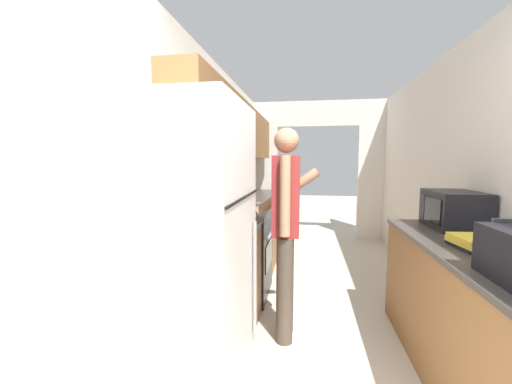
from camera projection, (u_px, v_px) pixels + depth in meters
name	position (u px, v px, depth m)	size (l,w,h in m)	color
wall_left	(214.00, 157.00, 3.28)	(0.38, 7.45, 2.50)	white
wall_right	(483.00, 183.00, 2.49)	(0.06, 7.45, 2.50)	white
wall_far_with_doorway	(317.00, 161.00, 5.77)	(2.76, 0.06, 2.50)	white
counter_left	(252.00, 235.00, 4.13)	(0.62, 3.76, 0.89)	brown
counter_right	(480.00, 323.00, 1.90)	(0.62, 2.04, 0.89)	brown
refrigerator	(181.00, 266.00, 1.69)	(0.72, 0.77, 1.73)	white
range_oven	(240.00, 252.00, 3.36)	(0.66, 0.74, 1.03)	black
person	(286.00, 227.00, 2.48)	(0.54, 0.37, 1.68)	#4C4238
microwave	(454.00, 210.00, 2.50)	(0.35, 0.52, 0.30)	black
book_stack	(473.00, 243.00, 1.91)	(0.25, 0.31, 0.08)	black
knife	(253.00, 204.00, 3.82)	(0.16, 0.34, 0.02)	#B7B7BC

